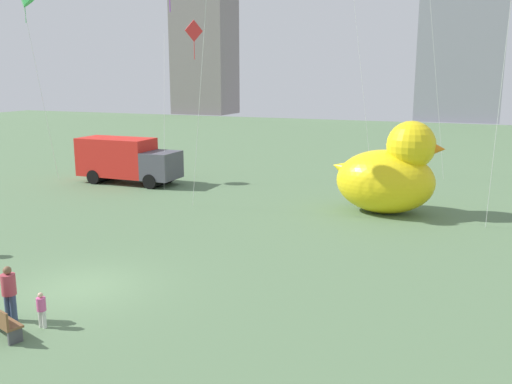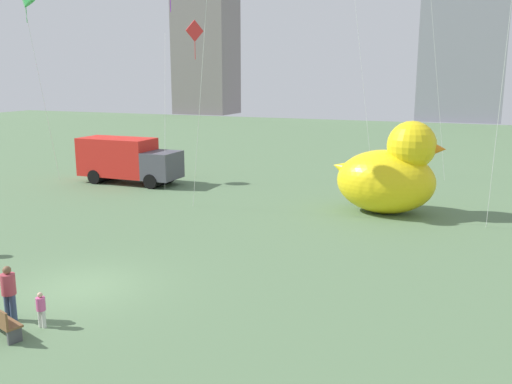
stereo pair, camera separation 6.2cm
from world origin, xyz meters
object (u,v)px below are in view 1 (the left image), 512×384
person_child (41,308)px  box_truck (127,160)px  person_adult (9,291)px  kite_red (192,37)px  giant_inflatable_duck (389,174)px

person_child → box_truck: size_ratio=0.15×
person_adult → kite_red: (-4.93, 20.02, 8.12)m
box_truck → kite_red: (3.95, 1.72, 7.55)m
person_child → giant_inflatable_duck: size_ratio=0.18×
person_adult → box_truck: 20.35m
giant_inflatable_duck → person_child: bearing=-111.8°
giant_inflatable_duck → box_truck: (-16.67, 1.62, -0.52)m
box_truck → kite_red: 8.70m
person_adult → kite_red: 22.16m
person_adult → person_child: 1.16m
box_truck → kite_red: bearing=23.6°
person_adult → box_truck: bearing=115.9°
person_adult → giant_inflatable_duck: bearing=65.0°
kite_red → person_adult: bearing=-76.2°
person_child → kite_red: (-6.04, 20.01, 8.45)m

